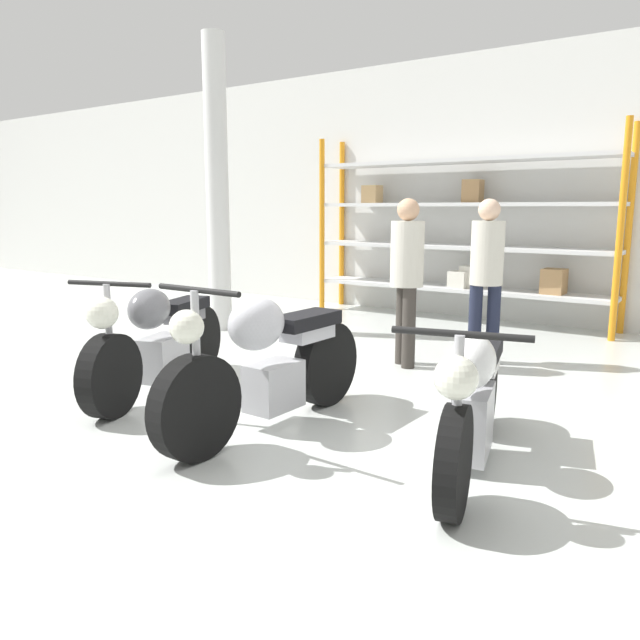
% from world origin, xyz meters
% --- Properties ---
extents(ground_plane, '(30.00, 30.00, 0.00)m').
position_xyz_m(ground_plane, '(0.00, 0.00, 0.00)').
color(ground_plane, silver).
extents(back_wall, '(30.00, 0.08, 3.60)m').
position_xyz_m(back_wall, '(0.00, 5.06, 1.80)').
color(back_wall, silver).
rests_on(back_wall, ground_plane).
extents(shelving_rack, '(4.21, 0.63, 2.54)m').
position_xyz_m(shelving_rack, '(-0.67, 4.70, 1.25)').
color(shelving_rack, orange).
rests_on(shelving_rack, ground_plane).
extents(support_pillar, '(0.28, 0.28, 3.60)m').
position_xyz_m(support_pillar, '(-2.90, 2.33, 1.80)').
color(support_pillar, silver).
rests_on(support_pillar, ground_plane).
extents(motorcycle_grey, '(0.89, 1.94, 1.01)m').
position_xyz_m(motorcycle_grey, '(-1.36, -0.01, 0.44)').
color(motorcycle_grey, black).
rests_on(motorcycle_grey, ground_plane).
extents(motorcycle_silver, '(0.68, 2.03, 1.07)m').
position_xyz_m(motorcycle_silver, '(-0.05, -0.16, 0.48)').
color(motorcycle_silver, black).
rests_on(motorcycle_silver, ground_plane).
extents(motorcycle_white, '(0.78, 1.91, 0.95)m').
position_xyz_m(motorcycle_white, '(1.37, 0.01, 0.42)').
color(motorcycle_white, black).
rests_on(motorcycle_white, ground_plane).
extents(person_browsing, '(0.45, 0.45, 1.63)m').
position_xyz_m(person_browsing, '(-0.09, 1.99, 0.95)').
color(person_browsing, '#38332D').
rests_on(person_browsing, ground_plane).
extents(person_near_rack, '(0.44, 0.44, 1.62)m').
position_xyz_m(person_near_rack, '(0.50, 2.55, 0.95)').
color(person_near_rack, '#1E2338').
rests_on(person_near_rack, ground_plane).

